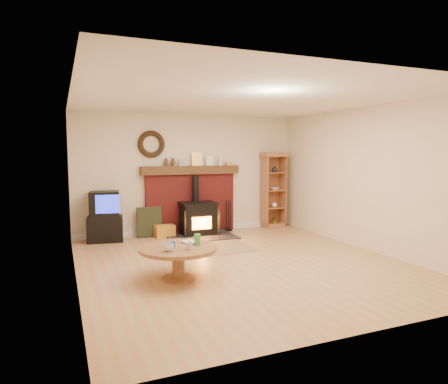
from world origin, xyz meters
name	(u,v)px	position (x,y,z in m)	size (l,w,h in m)	color
ground	(241,263)	(0.00, 0.00, 0.00)	(5.50, 5.50, 0.00)	#BD804F
room_shell	(238,156)	(-0.02, 0.09, 1.72)	(5.02, 5.52, 2.61)	beige
chimney_breast	(191,197)	(0.00, 2.67, 0.80)	(2.20, 0.22, 1.78)	maroon
wood_stove	(198,219)	(0.04, 2.27, 0.35)	(1.40, 1.00, 1.28)	black
area_rug	(207,248)	(-0.18, 1.12, 0.01)	(1.61, 1.11, 0.01)	brown
tv_unit	(105,217)	(-1.86, 2.47, 0.48)	(0.75, 0.57, 1.01)	black
curio_cabinet	(273,190)	(2.01, 2.55, 0.89)	(0.57, 0.41, 1.77)	brown
firelog_box	(165,231)	(-0.66, 2.40, 0.13)	(0.41, 0.25, 0.25)	yellow
leaning_painting	(150,222)	(-0.95, 2.55, 0.32)	(0.53, 0.03, 0.63)	black
fire_tools	(228,225)	(0.84, 2.50, 0.13)	(0.16, 0.16, 0.70)	black
coffee_table	(178,253)	(-1.17, -0.42, 0.38)	(1.10, 1.10, 0.63)	brown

